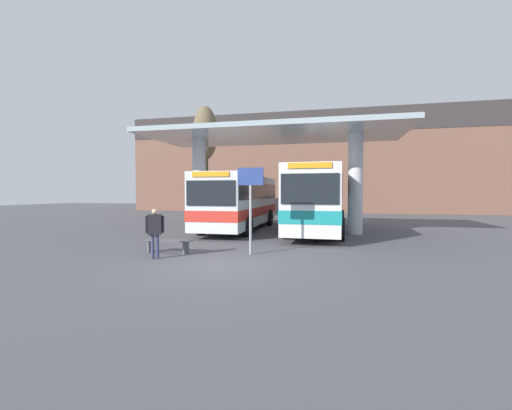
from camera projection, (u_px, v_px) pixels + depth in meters
ground_plane at (217, 266)px, 9.88m from camera, size 100.00×100.00×0.00m
townhouse_backdrop at (305, 154)px, 36.24m from camera, size 40.00×0.58×10.76m
station_canopy at (273, 145)px, 18.36m from camera, size 13.56×6.23×5.39m
transit_bus_left_bay at (241, 200)px, 19.72m from camera, size 2.80×10.15×3.07m
transit_bus_center_bay at (319, 198)px, 18.72m from camera, size 2.82×11.44×3.32m
waiting_bench_near_pillar at (168, 243)px, 12.09m from camera, size 1.70×0.44×0.46m
info_sign_platform at (250, 193)px, 11.69m from camera, size 0.90×0.09×2.98m
pedestrian_waiting at (155, 228)px, 10.97m from camera, size 0.57×0.39×1.61m
poplar_tree_behind_left at (205, 136)px, 26.72m from camera, size 1.91×1.91×8.88m
parked_car_street at (294, 203)px, 33.42m from camera, size 4.22×2.07×2.31m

